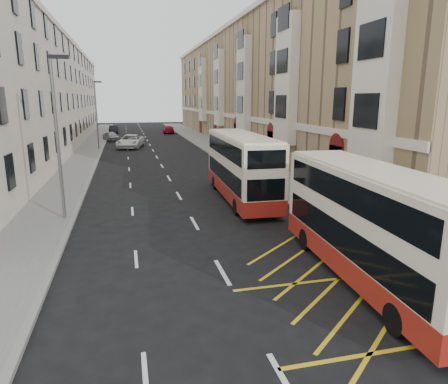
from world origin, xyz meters
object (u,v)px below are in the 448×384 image
object	(u,v)px
white_van	(130,141)
car_silver	(111,136)
street_lamp_far	(97,111)
double_decker_front	(372,225)
double_decker_rear	(241,167)
car_red	(168,130)
car_dark	(114,130)
street_lamp_near	(58,130)
pedestrian_mid	(435,226)
pedestrian_far	(402,236)

from	to	relation	value
white_van	car_silver	world-z (taller)	white_van
street_lamp_far	double_decker_front	world-z (taller)	street_lamp_far
double_decker_rear	white_van	xyz separation A→B (m)	(-6.20, 29.07, -1.22)
double_decker_rear	car_red	size ratio (longest dim) A/B	2.17
white_van	double_decker_rear	bearing A→B (deg)	-65.69
car_dark	street_lamp_near	bearing A→B (deg)	-90.48
double_decker_rear	pedestrian_mid	xyz separation A→B (m)	(5.31, -10.12, -1.00)
white_van	car_dark	world-z (taller)	white_van
double_decker_rear	car_red	xyz separation A→B (m)	(0.82, 49.76, -1.37)
car_dark	car_red	bearing A→B (deg)	-9.54
double_decker_front	car_red	xyz separation A→B (m)	(-0.28, 61.70, -1.31)
street_lamp_near	double_decker_rear	xyz separation A→B (m)	(9.97, 2.10, -2.58)
street_lamp_far	car_dark	size ratio (longest dim) A/B	1.81
street_lamp_far	white_van	xyz separation A→B (m)	(3.77, 1.17, -3.81)
pedestrian_mid	white_van	distance (m)	40.84
white_van	street_lamp_near	bearing A→B (deg)	-84.63
double_decker_front	car_dark	size ratio (longest dim) A/B	2.25
pedestrian_mid	pedestrian_far	bearing A→B (deg)	-158.04
white_van	double_decker_front	bearing A→B (deg)	-67.64
double_decker_rear	pedestrian_far	distance (m)	11.21
pedestrian_mid	white_van	size ratio (longest dim) A/B	0.30
car_silver	car_dark	xyz separation A→B (m)	(0.05, 13.15, 0.04)
double_decker_rear	pedestrian_mid	bearing A→B (deg)	-60.25
car_silver	car_red	world-z (taller)	car_silver
street_lamp_near	street_lamp_far	world-z (taller)	same
street_lamp_far	pedestrian_far	world-z (taller)	street_lamp_far
car_silver	car_dark	bearing A→B (deg)	68.16
street_lamp_far	pedestrian_mid	bearing A→B (deg)	-68.10
street_lamp_near	car_red	bearing A→B (deg)	78.25
double_decker_front	car_dark	bearing A→B (deg)	101.98
pedestrian_mid	car_red	distance (m)	60.05
double_decker_rear	white_van	distance (m)	29.75
pedestrian_far	car_dark	xyz separation A→B (m)	(-12.14, 62.14, -0.24)
double_decker_front	car_dark	xyz separation A→B (m)	(-9.86, 63.45, -1.27)
street_lamp_far	white_van	size ratio (longest dim) A/B	1.34
double_decker_front	car_silver	distance (m)	51.28
street_lamp_near	car_red	distance (m)	53.12
double_decker_front	car_dark	world-z (taller)	double_decker_front
white_van	car_red	distance (m)	21.85
street_lamp_near	double_decker_front	bearing A→B (deg)	-41.64
car_dark	car_red	size ratio (longest dim) A/B	0.94
double_decker_front	pedestrian_far	size ratio (longest dim) A/B	6.09
pedestrian_mid	car_silver	distance (m)	50.49
street_lamp_far	car_dark	distance (m)	23.96
double_decker_front	pedestrian_mid	size ratio (longest dim) A/B	5.48
car_red	pedestrian_far	bearing A→B (deg)	96.35
double_decker_rear	pedestrian_far	bearing A→B (deg)	-70.37
car_red	double_decker_front	bearing A→B (deg)	94.18
double_decker_rear	car_silver	size ratio (longest dim) A/B	2.54
car_silver	white_van	bearing A→B (deg)	-95.88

